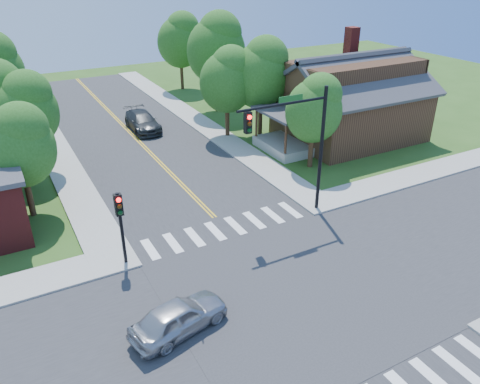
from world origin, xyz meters
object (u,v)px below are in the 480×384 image
signal_pole_nw (120,216)px  car_dgrey (143,122)px  house_ne (350,96)px  signal_mast_ne (297,135)px  car_silver (179,317)px

signal_pole_nw → car_dgrey: (6.77, 18.05, -1.92)m
house_ne → signal_mast_ne: bearing=-142.3°
signal_mast_ne → car_silver: 11.23m
house_ne → car_dgrey: (-13.93, 9.39, -2.58)m
house_ne → car_silver: size_ratio=3.07×
car_silver → car_dgrey: 24.19m
signal_mast_ne → house_ne: signal_mast_ne is taller
signal_mast_ne → house_ne: (11.19, 8.65, -1.52)m
car_dgrey → signal_mast_ne: bearing=-80.1°
signal_pole_nw → house_ne: house_ne is taller
signal_mast_ne → signal_pole_nw: bearing=-179.9°
signal_mast_ne → house_ne: 14.23m
house_ne → car_dgrey: 17.00m
house_ne → car_silver: bearing=-145.2°
signal_pole_nw → car_dgrey: size_ratio=0.73×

